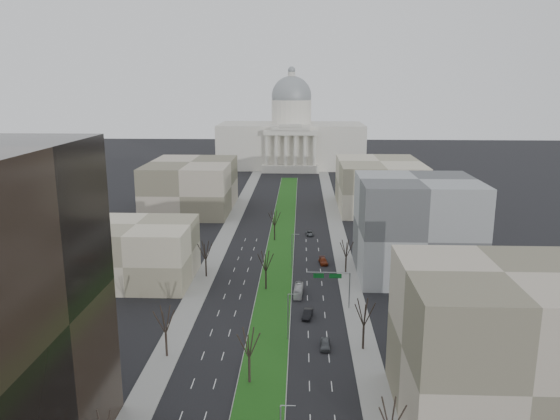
% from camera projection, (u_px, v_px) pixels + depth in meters
% --- Properties ---
extents(ground, '(600.00, 600.00, 0.00)m').
position_uv_depth(ground, '(281.00, 241.00, 164.30)').
color(ground, black).
rests_on(ground, ground).
extents(median, '(8.00, 222.03, 0.20)m').
position_uv_depth(median, '(281.00, 241.00, 163.29)').
color(median, '#999993').
rests_on(median, ground).
extents(sidewalk_left, '(5.00, 330.00, 0.15)m').
position_uv_depth(sidewalk_left, '(210.00, 267.00, 140.64)').
color(sidewalk_left, gray).
rests_on(sidewalk_left, ground).
extents(sidewalk_right, '(5.00, 330.00, 0.15)m').
position_uv_depth(sidewalk_right, '(346.00, 269.00, 139.28)').
color(sidewalk_right, gray).
rests_on(sidewalk_right, ground).
extents(capitol, '(80.00, 46.00, 55.00)m').
position_uv_depth(capitol, '(291.00, 137.00, 306.08)').
color(capitol, beige).
rests_on(capitol, ground).
extents(building_beige_left, '(26.00, 22.00, 14.00)m').
position_uv_depth(building_beige_left, '(137.00, 252.00, 129.93)').
color(building_beige_left, gray).
rests_on(building_beige_left, ground).
extents(building_tan_right, '(26.00, 24.00, 22.00)m').
position_uv_depth(building_tan_right, '(497.00, 348.00, 74.89)').
color(building_tan_right, '#78725C').
rests_on(building_tan_right, ground).
extents(building_grey_right, '(28.00, 26.00, 24.00)m').
position_uv_depth(building_grey_right, '(416.00, 227.00, 132.99)').
color(building_grey_right, '#57595C').
rests_on(building_grey_right, ground).
extents(building_far_left, '(30.00, 40.00, 18.00)m').
position_uv_depth(building_far_left, '(191.00, 186.00, 202.51)').
color(building_far_left, '#78725C').
rests_on(building_far_left, ground).
extents(building_far_right, '(30.00, 40.00, 18.00)m').
position_uv_depth(building_far_right, '(379.00, 185.00, 204.65)').
color(building_far_right, gray).
rests_on(building_far_right, ground).
extents(tree_left_mid, '(5.40, 5.40, 9.72)m').
position_uv_depth(tree_left_mid, '(165.00, 319.00, 93.33)').
color(tree_left_mid, black).
rests_on(tree_left_mid, ground).
extents(tree_left_far, '(5.28, 5.28, 9.50)m').
position_uv_depth(tree_left_far, '(205.00, 250.00, 132.27)').
color(tree_left_far, black).
rests_on(tree_left_far, ground).
extents(tree_right_near, '(5.16, 5.16, 9.29)m').
position_uv_depth(tree_right_near, '(391.00, 416.00, 66.77)').
color(tree_right_near, black).
rests_on(tree_right_near, ground).
extents(tree_right_mid, '(5.52, 5.52, 9.94)m').
position_uv_depth(tree_right_mid, '(364.00, 312.00, 95.84)').
color(tree_right_mid, black).
rests_on(tree_right_mid, ground).
extents(tree_right_far, '(5.04, 5.04, 9.07)m').
position_uv_depth(tree_right_far, '(346.00, 248.00, 134.90)').
color(tree_right_far, black).
rests_on(tree_right_far, ground).
extents(tree_median_a, '(5.40, 5.40, 9.72)m').
position_uv_depth(tree_median_a, '(249.00, 343.00, 84.95)').
color(tree_median_a, black).
rests_on(tree_median_a, ground).
extents(tree_median_b, '(5.40, 5.40, 9.72)m').
position_uv_depth(tree_median_b, '(266.00, 261.00, 123.86)').
color(tree_median_b, black).
rests_on(tree_median_b, ground).
extents(tree_median_c, '(5.40, 5.40, 9.72)m').
position_uv_depth(tree_median_c, '(275.00, 218.00, 162.77)').
color(tree_median_c, black).
rests_on(tree_median_c, ground).
extents(streetlamp_median_b, '(1.90, 0.20, 9.16)m').
position_uv_depth(streetlamp_median_b, '(288.00, 316.00, 99.82)').
color(streetlamp_median_b, gray).
rests_on(streetlamp_median_b, ground).
extents(streetlamp_median_c, '(1.90, 0.20, 9.16)m').
position_uv_depth(streetlamp_median_c, '(292.00, 250.00, 138.73)').
color(streetlamp_median_c, gray).
rests_on(streetlamp_median_c, ground).
extents(mast_arm_signs, '(9.12, 0.24, 8.09)m').
position_uv_depth(mast_arm_signs, '(337.00, 281.00, 113.76)').
color(mast_arm_signs, gray).
rests_on(mast_arm_signs, ground).
extents(car_grey_near, '(1.93, 4.49, 1.51)m').
position_uv_depth(car_grey_near, '(325.00, 344.00, 97.80)').
color(car_grey_near, '#4A4D51').
rests_on(car_grey_near, ground).
extents(car_black, '(2.42, 5.03, 1.59)m').
position_uv_depth(car_black, '(308.00, 314.00, 110.43)').
color(car_black, black).
rests_on(car_black, ground).
extents(car_red, '(2.57, 5.18, 1.45)m').
position_uv_depth(car_red, '(323.00, 261.00, 143.19)').
color(car_red, maroon).
rests_on(car_red, ground).
extents(car_grey_far, '(2.61, 4.73, 1.26)m').
position_uv_depth(car_grey_far, '(310.00, 233.00, 169.95)').
color(car_grey_far, '#4F5357').
rests_on(car_grey_far, ground).
extents(box_van, '(2.22, 7.65, 2.10)m').
position_uv_depth(box_van, '(298.00, 291.00, 122.15)').
color(box_van, silver).
rests_on(box_van, ground).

